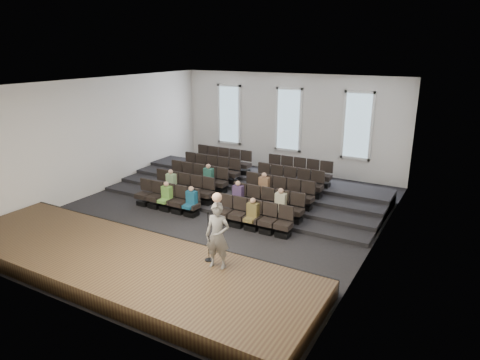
# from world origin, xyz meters

# --- Properties ---
(ground) EXTENTS (14.00, 14.00, 0.00)m
(ground) POSITION_xyz_m (0.00, 0.00, 0.00)
(ground) COLOR black
(ground) RESTS_ON ground
(ceiling) EXTENTS (12.00, 14.00, 0.02)m
(ceiling) POSITION_xyz_m (0.00, 0.00, 5.01)
(ceiling) COLOR white
(ceiling) RESTS_ON ground
(wall_back) EXTENTS (12.00, 0.04, 5.00)m
(wall_back) POSITION_xyz_m (0.00, 7.02, 2.50)
(wall_back) COLOR silver
(wall_back) RESTS_ON ground
(wall_front) EXTENTS (12.00, 0.04, 5.00)m
(wall_front) POSITION_xyz_m (0.00, -7.02, 2.50)
(wall_front) COLOR silver
(wall_front) RESTS_ON ground
(wall_left) EXTENTS (0.04, 14.00, 5.00)m
(wall_left) POSITION_xyz_m (-6.02, 0.00, 2.50)
(wall_left) COLOR silver
(wall_left) RESTS_ON ground
(wall_right) EXTENTS (0.04, 14.00, 5.00)m
(wall_right) POSITION_xyz_m (6.02, 0.00, 2.50)
(wall_right) COLOR silver
(wall_right) RESTS_ON ground
(stage) EXTENTS (11.80, 3.60, 0.50)m
(stage) POSITION_xyz_m (0.00, -5.10, 0.25)
(stage) COLOR #47361E
(stage) RESTS_ON ground
(stage_lip) EXTENTS (11.80, 0.06, 0.52)m
(stage_lip) POSITION_xyz_m (0.00, -3.33, 0.25)
(stage_lip) COLOR black
(stage_lip) RESTS_ON ground
(risers) EXTENTS (11.80, 4.80, 0.60)m
(risers) POSITION_xyz_m (0.00, 3.17, 0.20)
(risers) COLOR black
(risers) RESTS_ON ground
(seating_rows) EXTENTS (6.80, 4.70, 1.67)m
(seating_rows) POSITION_xyz_m (-0.00, 1.54, 0.68)
(seating_rows) COLOR black
(seating_rows) RESTS_ON ground
(windows) EXTENTS (8.44, 0.10, 3.24)m
(windows) POSITION_xyz_m (0.00, 6.95, 2.70)
(windows) COLOR white
(windows) RESTS_ON wall_back
(audience) EXTENTS (5.45, 2.64, 1.10)m
(audience) POSITION_xyz_m (0.00, 0.32, 0.81)
(audience) COLOR #66A542
(audience) RESTS_ON seating_rows
(speaker) EXTENTS (0.74, 0.55, 1.85)m
(speaker) POSITION_xyz_m (2.79, -4.25, 1.42)
(speaker) COLOR slate
(speaker) RESTS_ON stage
(mic_stand) EXTENTS (0.24, 0.24, 1.46)m
(mic_stand) POSITION_xyz_m (2.37, -4.06, 0.93)
(mic_stand) COLOR black
(mic_stand) RESTS_ON stage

